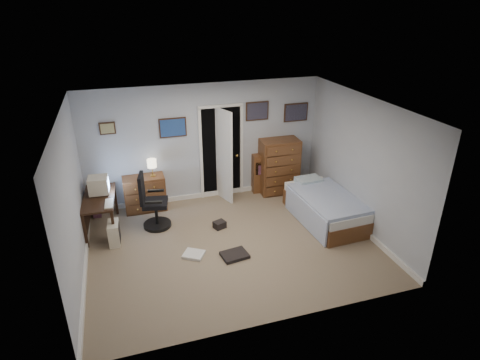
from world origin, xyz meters
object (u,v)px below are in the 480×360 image
at_px(office_chair, 152,207).
at_px(computer_desk, 95,205).
at_px(tall_dresser, 279,166).
at_px(low_dresser, 145,193).
at_px(bed, 324,207).

bearing_deg(office_chair, computer_desk, -178.39).
relative_size(office_chair, tall_dresser, 0.89).
bearing_deg(tall_dresser, computer_desk, -169.81).
distance_m(computer_desk, tall_dresser, 3.93).
bearing_deg(tall_dresser, low_dresser, -178.27).
bearing_deg(office_chair, bed, -1.66).
distance_m(computer_desk, low_dresser, 1.11).
bearing_deg(office_chair, low_dresser, 107.41).
bearing_deg(computer_desk, low_dresser, 34.47).
xyz_separation_m(computer_desk, tall_dresser, (3.89, 0.54, 0.08)).
xyz_separation_m(office_chair, tall_dresser, (2.87, 0.72, 0.19)).
xyz_separation_m(low_dresser, tall_dresser, (2.95, -0.02, 0.25)).
height_order(office_chair, bed, office_chair).
height_order(low_dresser, tall_dresser, tall_dresser).
bearing_deg(tall_dresser, office_chair, -163.77).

